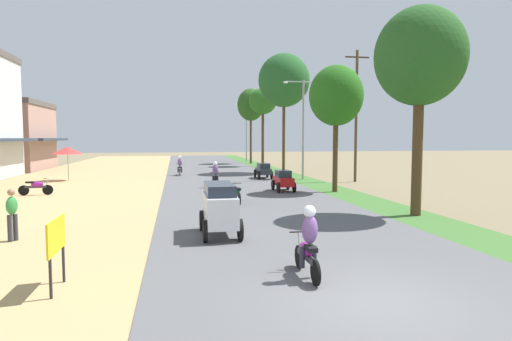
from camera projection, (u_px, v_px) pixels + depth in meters
ground_plane at (374, 305)px, 8.29m from camera, size 180.00×180.00×0.00m
road_strip at (374, 303)px, 8.29m from camera, size 9.00×140.00×0.08m
shophouse_far at (11, 136)px, 43.04m from camera, size 7.64×9.49×6.90m
parked_motorbike_third at (36, 186)px, 23.66m from camera, size 1.80×0.54×0.94m
street_signboard at (56, 240)px, 8.84m from camera, size 0.06×1.30×1.50m
vendor_umbrella at (68, 150)px, 31.68m from camera, size 2.20×2.20×2.52m
pedestrian_on_shoulder at (12, 212)px, 13.08m from camera, size 0.41×0.43×1.62m
median_tree_nearest at (420, 58)px, 17.08m from camera, size 3.59×3.59×8.38m
median_tree_second at (336, 96)px, 24.79m from camera, size 3.14×3.14×7.36m
median_tree_third at (284, 81)px, 38.30m from camera, size 4.59×4.59×10.68m
median_tree_fourth at (263, 102)px, 47.45m from camera, size 3.04×3.04×8.67m
median_tree_fifth at (251, 105)px, 52.49m from camera, size 3.31×3.31×9.19m
streetlamp_near at (303, 122)px, 32.37m from camera, size 3.16×0.20×7.50m
streetlamp_mid at (246, 128)px, 58.13m from camera, size 3.16×0.20×7.89m
utility_pole_near at (356, 114)px, 31.16m from camera, size 1.80×0.20×9.52m
car_van_white at (220, 206)px, 13.80m from camera, size 1.19×2.41×1.67m
car_hatchback_red at (283, 180)px, 25.34m from camera, size 1.04×2.00×1.23m
car_sedan_charcoal at (263, 170)px, 33.23m from camera, size 1.10×2.26×1.19m
motorbike_foreground_rider at (308, 243)px, 9.61m from camera, size 0.54×1.80×1.66m
motorbike_ahead_second at (237, 193)px, 20.66m from camera, size 0.54×1.80×0.94m
motorbike_ahead_third at (215, 175)px, 27.21m from camera, size 0.54×1.80×1.66m
motorbike_ahead_fourth at (180, 166)px, 35.94m from camera, size 0.54×1.80×1.66m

